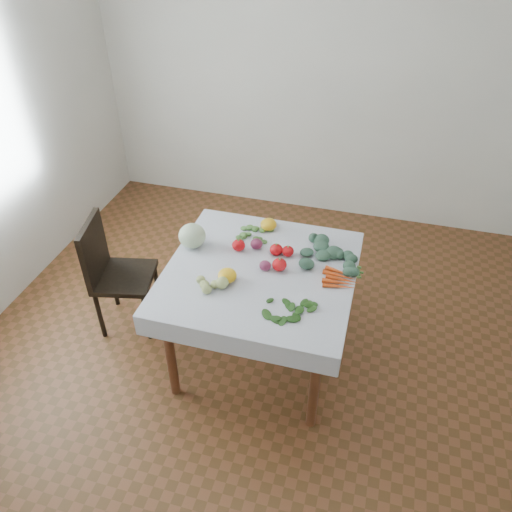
{
  "coord_description": "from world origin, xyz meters",
  "views": [
    {
      "loc": [
        0.6,
        -2.25,
        2.66
      ],
      "look_at": [
        -0.04,
        0.05,
        0.82
      ],
      "focal_mm": 35.0,
      "sensor_mm": 36.0,
      "label": 1
    }
  ],
  "objects_px": {
    "chair": "(112,268)",
    "cabbage": "(192,236)",
    "carrot_bunch": "(341,279)",
    "heirloom_back": "(269,224)",
    "table": "(260,283)"
  },
  "relations": [
    {
      "from": "chair",
      "to": "cabbage",
      "type": "bearing_deg",
      "value": 6.63
    },
    {
      "from": "cabbage",
      "to": "carrot_bunch",
      "type": "height_order",
      "value": "cabbage"
    },
    {
      "from": "chair",
      "to": "heirloom_back",
      "type": "xyz_separation_m",
      "value": [
        1.02,
        0.38,
        0.3
      ]
    },
    {
      "from": "carrot_bunch",
      "to": "cabbage",
      "type": "bearing_deg",
      "value": 174.06
    },
    {
      "from": "chair",
      "to": "carrot_bunch",
      "type": "relative_size",
      "value": 4.3
    },
    {
      "from": "cabbage",
      "to": "heirloom_back",
      "type": "height_order",
      "value": "cabbage"
    },
    {
      "from": "heirloom_back",
      "to": "table",
      "type": "bearing_deg",
      "value": -82.25
    },
    {
      "from": "table",
      "to": "carrot_bunch",
      "type": "xyz_separation_m",
      "value": [
        0.48,
        0.03,
        0.12
      ]
    },
    {
      "from": "heirloom_back",
      "to": "carrot_bunch",
      "type": "distance_m",
      "value": 0.68
    },
    {
      "from": "cabbage",
      "to": "carrot_bunch",
      "type": "xyz_separation_m",
      "value": [
        0.96,
        -0.1,
        -0.06
      ]
    },
    {
      "from": "cabbage",
      "to": "carrot_bunch",
      "type": "distance_m",
      "value": 0.97
    },
    {
      "from": "table",
      "to": "heirloom_back",
      "type": "bearing_deg",
      "value": 97.75
    },
    {
      "from": "cabbage",
      "to": "heirloom_back",
      "type": "relative_size",
      "value": 1.58
    },
    {
      "from": "cabbage",
      "to": "carrot_bunch",
      "type": "bearing_deg",
      "value": -5.94
    },
    {
      "from": "table",
      "to": "chair",
      "type": "bearing_deg",
      "value": 176.92
    }
  ]
}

